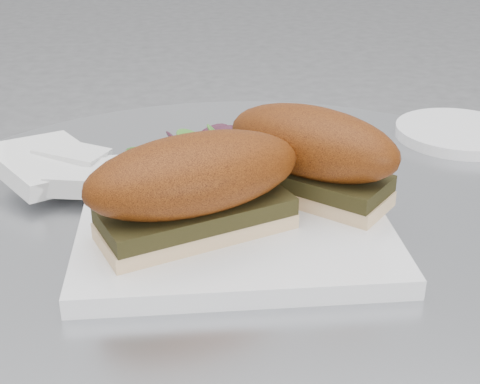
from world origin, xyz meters
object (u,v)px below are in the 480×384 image
Objects in this scene: sandwich_right at (311,152)px; saucer at (458,133)px; plate at (232,215)px; sandwich_left at (195,184)px.

sandwich_right is 1.19× the size of saucer.
saucer is (0.27, 0.18, -0.00)m from plate.
saucer is at bearing 79.76° from sandwich_right.
sandwich_left is 0.11m from sandwich_right.
plate is 0.09m from sandwich_right.
plate reaches higher than saucer.
saucer is (0.30, 0.22, -0.05)m from sandwich_left.
sandwich_right is at bearing 6.77° from sandwich_left.
plate is 0.07m from sandwich_left.
saucer is (0.20, 0.16, -0.05)m from sandwich_right.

